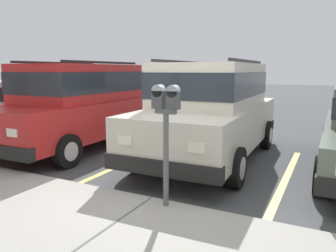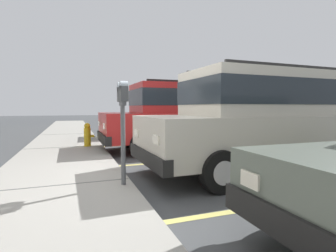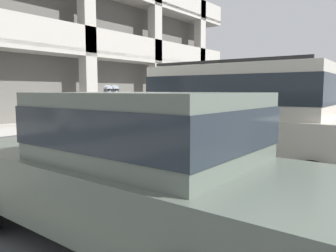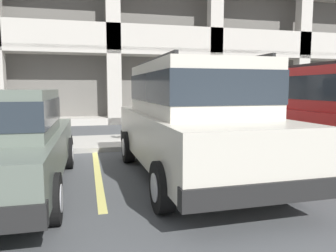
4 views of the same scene
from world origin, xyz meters
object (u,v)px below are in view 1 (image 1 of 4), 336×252
object	(u,v)px
silver_suv	(212,107)
blue_coupe	(11,107)
parking_meter_near	(166,117)
dark_hatchback	(81,102)

from	to	relation	value
silver_suv	blue_coupe	size ratio (longest dim) A/B	1.06
silver_suv	blue_coupe	bearing A→B (deg)	0.58
silver_suv	parking_meter_near	bearing A→B (deg)	96.55
dark_hatchback	parking_meter_near	world-z (taller)	dark_hatchback
blue_coupe	parking_meter_near	distance (m)	6.81
dark_hatchback	parking_meter_near	xyz separation A→B (m)	(-3.52, 2.42, 0.18)
silver_suv	parking_meter_near	xyz separation A→B (m)	(-0.39, 2.81, 0.18)
dark_hatchback	silver_suv	bearing A→B (deg)	-173.69
dark_hatchback	blue_coupe	world-z (taller)	dark_hatchback
dark_hatchback	blue_coupe	size ratio (longest dim) A/B	1.06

